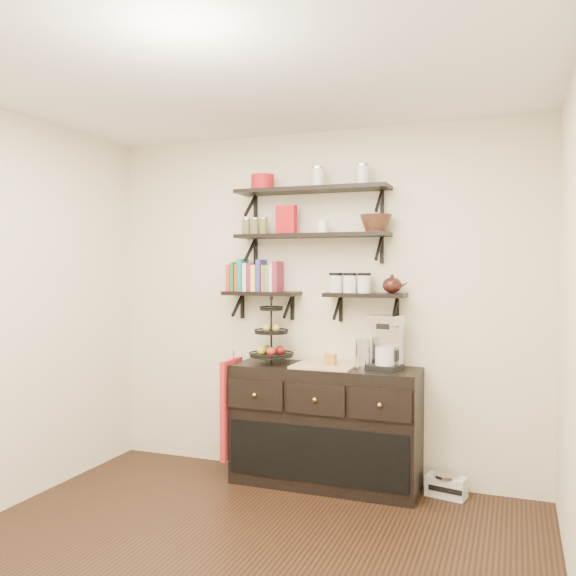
{
  "coord_description": "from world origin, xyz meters",
  "views": [
    {
      "loc": [
        1.48,
        -2.82,
        1.65
      ],
      "look_at": [
        -0.02,
        1.15,
        1.5
      ],
      "focal_mm": 38.0,
      "sensor_mm": 36.0,
      "label": 1
    }
  ],
  "objects_px": {
    "sideboard": "(325,426)",
    "radio": "(446,485)",
    "fruit_stand": "(272,341)",
    "coffee_maker": "(386,343)"
  },
  "relations": [
    {
      "from": "sideboard",
      "to": "fruit_stand",
      "type": "height_order",
      "value": "fruit_stand"
    },
    {
      "from": "fruit_stand",
      "to": "radio",
      "type": "relative_size",
      "value": 1.65
    },
    {
      "from": "fruit_stand",
      "to": "coffee_maker",
      "type": "bearing_deg",
      "value": 1.52
    },
    {
      "from": "radio",
      "to": "sideboard",
      "type": "bearing_deg",
      "value": -162.66
    },
    {
      "from": "sideboard",
      "to": "radio",
      "type": "height_order",
      "value": "sideboard"
    },
    {
      "from": "fruit_stand",
      "to": "coffee_maker",
      "type": "xyz_separation_m",
      "value": [
        0.89,
        0.02,
        0.02
      ]
    },
    {
      "from": "sideboard",
      "to": "fruit_stand",
      "type": "xyz_separation_m",
      "value": [
        -0.43,
        0.0,
        0.62
      ]
    },
    {
      "from": "coffee_maker",
      "to": "radio",
      "type": "distance_m",
      "value": 1.09
    },
    {
      "from": "sideboard",
      "to": "coffee_maker",
      "type": "distance_m",
      "value": 0.78
    },
    {
      "from": "fruit_stand",
      "to": "coffee_maker",
      "type": "height_order",
      "value": "fruit_stand"
    }
  ]
}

